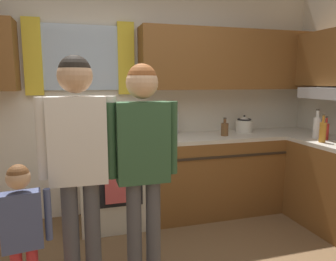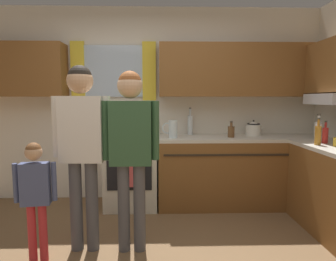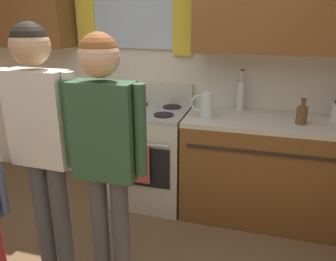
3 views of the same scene
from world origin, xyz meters
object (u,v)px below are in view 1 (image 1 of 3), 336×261
object	(u,v)px
bottle_tall_clear	(175,122)
water_pitcher	(162,129)
stove_oven	(112,180)
stovetop_kettle	(244,124)
bottle_milk_white	(317,127)
adult_in_plaid	(143,151)
bottle_squat_brown	(225,129)
adult_holding_child	(78,150)
bottle_sauce_red	(326,131)
bottle_oil_amber	(323,132)
small_child	(22,227)

from	to	relation	value
bottle_tall_clear	water_pitcher	world-z (taller)	bottle_tall_clear
stove_oven	stovetop_kettle	bearing A→B (deg)	3.07
bottle_milk_white	adult_in_plaid	size ratio (longest dim) A/B	0.19
bottle_squat_brown	adult_holding_child	bearing A→B (deg)	-146.93
bottle_tall_clear	stovetop_kettle	world-z (taller)	bottle_tall_clear
stove_oven	water_pitcher	world-z (taller)	water_pitcher
bottle_tall_clear	adult_in_plaid	distance (m)	1.50
bottle_tall_clear	adult_holding_child	distance (m)	1.71
adult_in_plaid	adult_holding_child	bearing A→B (deg)	176.71
bottle_sauce_red	bottle_squat_brown	xyz separation A→B (m)	(-0.90, 0.52, -0.02)
bottle_oil_amber	bottle_sauce_red	world-z (taller)	bottle_oil_amber
stovetop_kettle	water_pitcher	bearing A→B (deg)	-169.64
bottle_milk_white	small_child	world-z (taller)	bottle_milk_white
bottle_oil_amber	bottle_sauce_red	xyz separation A→B (m)	(0.14, 0.11, -0.02)
water_pitcher	adult_holding_child	size ratio (longest dim) A/B	0.13
bottle_oil_amber	bottle_tall_clear	size ratio (longest dim) A/B	0.78
bottle_tall_clear	water_pitcher	bearing A→B (deg)	-128.59
bottle_squat_brown	stovetop_kettle	distance (m)	0.37
bottle_oil_amber	adult_holding_child	bearing A→B (deg)	-170.20
bottle_squat_brown	adult_holding_child	world-z (taller)	adult_holding_child
stove_oven	bottle_milk_white	bearing A→B (deg)	-12.45
stove_oven	water_pitcher	distance (m)	0.76
bottle_oil_amber	bottle_tall_clear	xyz separation A→B (m)	(-1.25, 0.91, 0.03)
bottle_oil_amber	stovetop_kettle	xyz separation A→B (m)	(-0.43, 0.79, -0.01)
adult_holding_child	water_pitcher	bearing A→B (deg)	49.71
bottle_milk_white	stove_oven	bearing A→B (deg)	167.55
bottle_milk_white	bottle_sauce_red	world-z (taller)	bottle_milk_white
bottle_milk_white	small_child	size ratio (longest dim) A/B	0.30
bottle_oil_amber	water_pitcher	size ratio (longest dim) A/B	1.30
bottle_oil_amber	small_child	size ratio (longest dim) A/B	0.28
bottle_oil_amber	bottle_milk_white	size ratio (longest dim) A/B	0.91
bottle_tall_clear	bottle_oil_amber	bearing A→B (deg)	-35.95
bottle_sauce_red	stovetop_kettle	bearing A→B (deg)	129.94
bottle_sauce_red	bottle_squat_brown	distance (m)	1.04
bottle_tall_clear	water_pitcher	distance (m)	0.41
bottle_sauce_red	adult_in_plaid	xyz separation A→B (m)	(-2.06, -0.54, 0.03)
bottle_sauce_red	water_pitcher	xyz separation A→B (m)	(-1.65, 0.48, 0.02)
bottle_squat_brown	water_pitcher	bearing A→B (deg)	-177.20
bottle_oil_amber	stovetop_kettle	world-z (taller)	bottle_oil_amber
adult_holding_child	adult_in_plaid	bearing A→B (deg)	-3.29
bottle_squat_brown	bottle_milk_white	bearing A→B (deg)	-24.18
adult_holding_child	bottle_oil_amber	bearing A→B (deg)	9.80
bottle_milk_white	bottle_squat_brown	distance (m)	0.98
adult_in_plaid	small_child	world-z (taller)	adult_in_plaid
bottle_tall_clear	small_child	size ratio (longest dim) A/B	0.36
stovetop_kettle	small_child	bearing A→B (deg)	-148.48
bottle_squat_brown	adult_holding_child	size ratio (longest dim) A/B	0.12
stovetop_kettle	adult_holding_child	bearing A→B (deg)	-148.16
bottle_sauce_red	adult_in_plaid	distance (m)	2.13
bottle_oil_amber	adult_in_plaid	xyz separation A→B (m)	(-1.92, -0.43, 0.01)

